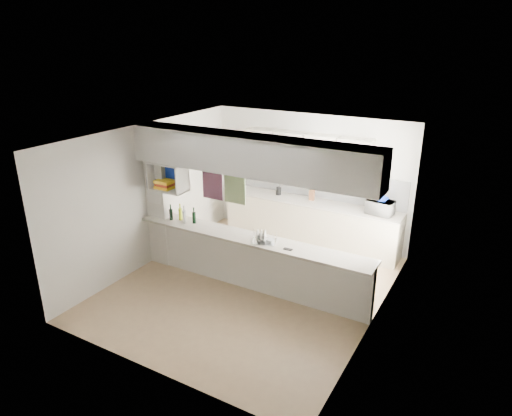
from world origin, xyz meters
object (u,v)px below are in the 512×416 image
Objects in this scene: bowl at (381,199)px; microwave at (380,207)px; dish_rack at (264,237)px; wine_bottles at (182,215)px.

microwave is at bearing 106.01° from bowl.
microwave is 1.95× the size of bowl.
microwave is at bearing 39.38° from dish_rack.
microwave is 0.17m from bowl.
bowl is 0.52× the size of dish_rack.
dish_rack is at bearing -1.75° from wine_bottles.
bowl reaches higher than dish_rack.
dish_rack is at bearing -121.50° from bowl.
bowl is 2.47m from dish_rack.
wine_bottles reaches higher than dish_rack.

